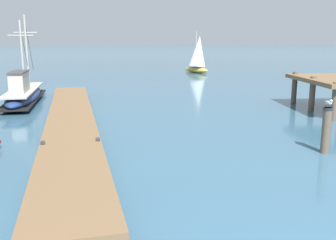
{
  "coord_description": "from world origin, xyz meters",
  "views": [
    {
      "loc": [
        -3.67,
        -2.73,
        3.48
      ],
      "look_at": [
        -1.93,
        6.86,
        1.4
      ],
      "focal_mm": 40.7,
      "sensor_mm": 36.0,
      "label": 1
    }
  ],
  "objects_px": {
    "mooring_piling": "(326,129)",
    "distant_sailboat": "(198,55)",
    "perched_seagull": "(328,103)",
    "fishing_boat_1": "(24,94)"
  },
  "relations": [
    {
      "from": "fishing_boat_1",
      "to": "perched_seagull",
      "type": "relative_size",
      "value": 20.93
    },
    {
      "from": "fishing_boat_1",
      "to": "perched_seagull",
      "type": "distance_m",
      "value": 15.89
    },
    {
      "from": "fishing_boat_1",
      "to": "mooring_piling",
      "type": "bearing_deg",
      "value": -46.36
    },
    {
      "from": "mooring_piling",
      "to": "perched_seagull",
      "type": "distance_m",
      "value": 0.83
    },
    {
      "from": "fishing_boat_1",
      "to": "mooring_piling",
      "type": "relative_size",
      "value": 5.52
    },
    {
      "from": "fishing_boat_1",
      "to": "perched_seagull",
      "type": "height_order",
      "value": "fishing_boat_1"
    },
    {
      "from": "perched_seagull",
      "to": "distant_sailboat",
      "type": "distance_m",
      "value": 28.59
    },
    {
      "from": "mooring_piling",
      "to": "distant_sailboat",
      "type": "height_order",
      "value": "distant_sailboat"
    },
    {
      "from": "fishing_boat_1",
      "to": "distant_sailboat",
      "type": "relative_size",
      "value": 1.88
    },
    {
      "from": "mooring_piling",
      "to": "distant_sailboat",
      "type": "distance_m",
      "value": 28.61
    }
  ]
}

